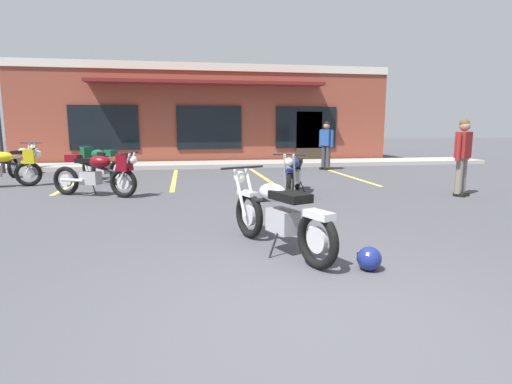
% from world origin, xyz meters
% --- Properties ---
extents(ground_plane, '(80.00, 80.00, 0.00)m').
position_xyz_m(ground_plane, '(0.00, 4.07, 0.00)').
color(ground_plane, '#47474C').
extents(sidewalk_kerb, '(22.00, 1.80, 0.14)m').
position_xyz_m(sidewalk_kerb, '(0.00, 12.66, 0.07)').
color(sidewalk_kerb, '#A8A59E').
rests_on(sidewalk_kerb, ground_plane).
extents(brick_storefront_building, '(15.02, 6.45, 3.95)m').
position_xyz_m(brick_storefront_building, '(0.00, 16.42, 1.98)').
color(brick_storefront_building, brown).
rests_on(brick_storefront_building, ground_plane).
extents(painted_stall_lines, '(7.97, 4.80, 0.01)m').
position_xyz_m(painted_stall_lines, '(0.00, 9.06, 0.00)').
color(painted_stall_lines, '#DBCC4C').
rests_on(painted_stall_lines, ground_plane).
extents(motorcycle_foreground_classic, '(1.07, 2.01, 0.98)m').
position_xyz_m(motorcycle_foreground_classic, '(0.12, 1.90, 0.46)').
color(motorcycle_foreground_classic, black).
rests_on(motorcycle_foreground_classic, ground_plane).
extents(motorcycle_red_sportbike, '(1.55, 1.74, 0.98)m').
position_xyz_m(motorcycle_red_sportbike, '(-3.29, 8.79, 0.53)').
color(motorcycle_red_sportbike, black).
rests_on(motorcycle_red_sportbike, ground_plane).
extents(motorcycle_black_cruiser, '(1.08, 2.00, 0.98)m').
position_xyz_m(motorcycle_black_cruiser, '(1.40, 5.89, 0.46)').
color(motorcycle_black_cruiser, black).
rests_on(motorcycle_black_cruiser, ground_plane).
extents(motorcycle_silver_naked, '(2.10, 0.79, 0.98)m').
position_xyz_m(motorcycle_silver_naked, '(-5.52, 8.18, 0.53)').
color(motorcycle_silver_naked, black).
rests_on(motorcycle_silver_naked, ground_plane).
extents(motorcycle_blue_standard, '(1.97, 1.15, 0.98)m').
position_xyz_m(motorcycle_blue_standard, '(-2.85, 6.38, 0.53)').
color(motorcycle_blue_standard, black).
rests_on(motorcycle_blue_standard, ground_plane).
extents(motorcycle_green_cafe_racer, '(0.66, 2.11, 0.98)m').
position_xyz_m(motorcycle_green_cafe_racer, '(-6.04, 11.02, 0.46)').
color(motorcycle_green_cafe_racer, black).
rests_on(motorcycle_green_cafe_racer, ground_plane).
extents(person_in_black_shirt, '(0.56, 0.42, 1.68)m').
position_xyz_m(person_in_black_shirt, '(4.95, 5.08, 0.95)').
color(person_in_black_shirt, black).
rests_on(person_in_black_shirt, ground_plane).
extents(person_in_shorts_foreground, '(0.41, 0.56, 1.68)m').
position_xyz_m(person_in_shorts_foreground, '(3.87, 10.75, 0.95)').
color(person_in_shorts_foreground, black).
rests_on(person_in_shorts_foreground, ground_plane).
extents(helmet_on_pavement, '(0.26, 0.26, 0.26)m').
position_xyz_m(helmet_on_pavement, '(0.93, 1.06, 0.13)').
color(helmet_on_pavement, navy).
rests_on(helmet_on_pavement, ground_plane).
extents(traffic_cone, '(0.34, 0.34, 0.53)m').
position_xyz_m(traffic_cone, '(-4.03, 10.44, 0.26)').
color(traffic_cone, orange).
rests_on(traffic_cone, ground_plane).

